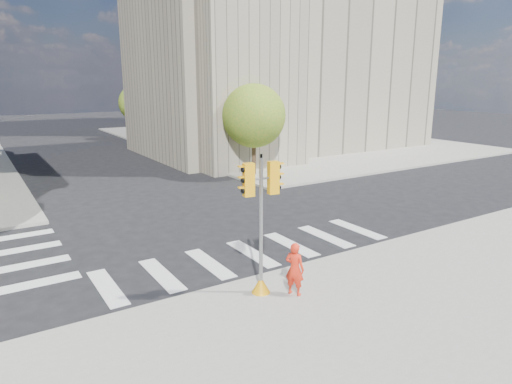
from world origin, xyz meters
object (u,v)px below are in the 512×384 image
traffic_signal (261,237)px  lamp_near (231,105)px  lamp_far (161,98)px  photographer (295,269)px

traffic_signal → lamp_near: bearing=72.5°
traffic_signal → lamp_far: bearing=83.1°
lamp_near → photographer: lamp_near is taller
traffic_signal → photographer: traffic_signal is taller
lamp_near → traffic_signal: 21.63m
lamp_near → traffic_signal: lamp_near is taller
lamp_far → traffic_signal: lamp_far is taller
lamp_near → photographer: (-8.96, -19.76, -3.62)m
lamp_far → photographer: size_ratio=5.00×
photographer → lamp_near: bearing=-52.7°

